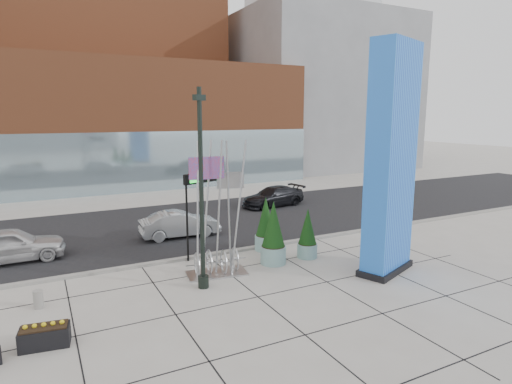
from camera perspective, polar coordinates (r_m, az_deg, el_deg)
name	(u,v)px	position (r m, az deg, el deg)	size (l,w,h in m)	color
ground	(221,292)	(16.05, -4.68, -13.13)	(160.00, 160.00, 0.00)	#9E9991
street_asphalt	(153,228)	(25.11, -13.51, -4.70)	(80.00, 12.00, 0.02)	black
curb_edge	(187,258)	(19.55, -9.25, -8.70)	(80.00, 0.30, 0.12)	gray
tower_podium	(116,125)	(41.18, -18.22, 8.54)	(34.00, 10.00, 11.00)	#9A4F2C
tower_glass_front	(128,163)	(36.65, -16.75, 3.76)	(34.00, 0.60, 5.00)	#8CA5B2
building_grey_parking	(313,94)	(55.57, 7.66, 12.87)	(20.00, 18.00, 18.00)	slate
blue_pylon	(391,165)	(17.74, 17.55, 3.48)	(3.00, 2.13, 9.15)	#0D3BCD
lamp_post	(202,209)	(15.59, -7.24, -2.30)	(0.50, 0.40, 7.32)	black
public_art_sculpture	(217,240)	(17.27, -5.28, -6.41)	(2.53, 1.52, 5.43)	#B0B2B5
concrete_bollard	(38,299)	(16.38, -27.03, -12.62)	(0.31, 0.31, 0.61)	gray
overhead_street_sign	(201,186)	(18.78, -7.39, 0.79)	(1.75, 0.79, 3.85)	black
round_planter_east	(307,234)	(19.43, 6.88, -5.63)	(0.91, 0.91, 2.26)	#81AEAC
round_planter_mid	(273,234)	(18.47, 2.33, -5.65)	(1.10, 1.10, 2.76)	#81AEAC
round_planter_west	(266,225)	(20.29, 1.30, -4.45)	(1.03, 1.03, 2.57)	#81AEAC
box_planter_south	(45,335)	(13.83, -26.34, -16.75)	(1.37, 0.83, 0.71)	black
car_white_west	(10,245)	(21.62, -30.00, -6.19)	(1.79, 4.44, 1.51)	silver
car_silver_mid	(180,224)	(22.92, -10.12, -4.26)	(1.45, 4.15, 1.37)	#9A9DA1
car_dark_east	(273,197)	(30.12, 2.32, -0.63)	(1.92, 4.72, 1.37)	black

